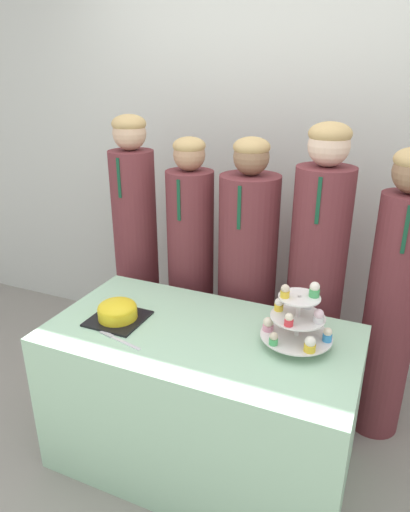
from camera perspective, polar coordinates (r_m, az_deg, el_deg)
The scene contains 10 objects.
wall_back at distance 2.88m, azimuth 9.08°, elevation 12.64°, with size 9.00×0.06×2.70m.
table at distance 2.27m, azimuth -0.52°, elevation -17.41°, with size 1.38×0.73×0.73m.
round_cake at distance 2.17m, azimuth -10.89°, elevation -6.77°, with size 0.25×0.25×0.10m.
cake_knife at distance 2.05m, azimuth -11.38°, elevation -9.94°, with size 0.24×0.07×0.01m.
cupcake_stand at distance 1.95m, azimuth 11.53°, elevation -7.87°, with size 0.30×0.30×0.29m.
student_0 at distance 2.81m, azimuth -8.54°, elevation 0.34°, with size 0.26×0.27×1.59m.
student_1 at distance 2.67m, azimuth -1.79°, elevation -2.05°, with size 0.27×0.27×1.49m.
student_2 at distance 2.56m, azimuth 5.21°, elevation -3.43°, with size 0.32×0.32×1.51m.
student_3 at distance 2.45m, azimuth 13.59°, elevation -3.57°, with size 0.29×0.29×1.60m.
student_4 at distance 2.44m, azimuth 22.39°, elevation -5.51°, with size 0.26×0.26×1.51m.
Camera 1 is at (0.72, -1.23, 1.80)m, focal length 32.00 mm.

